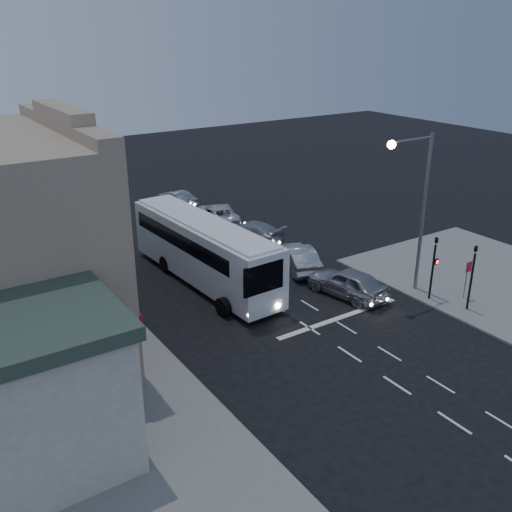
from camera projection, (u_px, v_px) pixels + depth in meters
ground at (335, 345)px, 27.57m from camera, size 120.00×120.00×0.00m
sidewalk_far at (16, 350)px, 27.06m from camera, size 12.00×50.00×0.12m
road_markings at (313, 312)px, 30.78m from camera, size 8.00×30.55×0.01m
tour_bus at (204, 249)px, 33.65m from camera, size 3.28×12.78×3.89m
car_suv at (348, 282)px, 32.33m from camera, size 2.86×5.15×1.66m
car_sedan_a at (298, 257)px, 35.99m from camera, size 3.12×5.07×1.58m
car_sedan_b at (250, 232)px, 40.59m from camera, size 3.62×5.51×1.48m
car_sedan_c at (219, 214)px, 44.47m from camera, size 4.06×5.92×1.50m
car_extra at (176, 199)px, 48.51m from camera, size 2.23×4.39×1.38m
traffic_signal_main at (434, 261)px, 31.17m from camera, size 0.25×0.35×4.10m
traffic_signal_side at (473, 270)px, 30.00m from camera, size 0.18×0.15×4.10m
regulatory_sign at (467, 274)px, 31.56m from camera, size 0.45×0.12×2.20m
streetlight at (417, 197)px, 30.90m from camera, size 3.32×0.44×9.00m
low_building_south at (13, 399)px, 18.62m from camera, size 7.40×5.40×5.70m
street_tree at (63, 207)px, 33.29m from camera, size 4.00×4.00×6.20m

